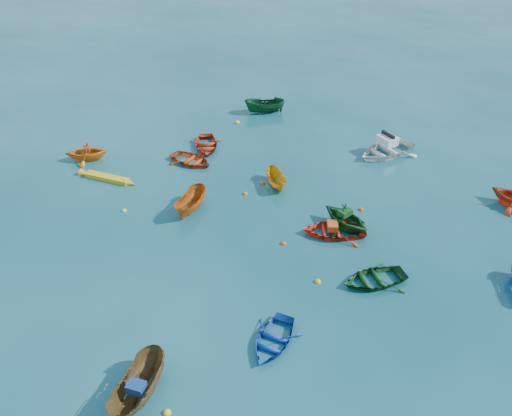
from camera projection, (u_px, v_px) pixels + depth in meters
The scene contains 26 objects.
ground at pixel (204, 263), 24.90m from camera, with size 160.00×160.00×0.00m, color #093C47.
sampan_brown_mid at pixel (141, 397), 18.63m from camera, with size 1.29×3.41×1.32m, color brown.
dinghy_blue_se at pixel (273, 343), 20.74m from camera, with size 2.05×2.87×0.60m, color #0E3EB0.
dinghy_orange_w at pixel (88, 160), 33.59m from camera, with size 2.35×2.73×1.44m, color orange.
sampan_yellow_mid at pixel (276, 186), 30.88m from camera, with size 0.98×2.59×1.00m, color orange.
dinghy_green_e at pixel (373, 282), 23.76m from camera, with size 2.24×3.14×0.65m, color #104418.
dinghy_red_nw at pixel (191, 163), 33.24m from camera, with size 2.22×3.10×0.64m, color #BA380F.
sampan_orange_n at pixel (192, 210), 28.70m from camera, with size 1.16×3.08×1.19m, color #B85611.
dinghy_green_n at pixel (344, 227), 27.35m from camera, with size 2.53×2.93×1.54m, color #124D1B.
dinghy_red_ne at pixel (333, 234), 26.87m from camera, with size 2.42×3.38×0.70m, color red.
dinghy_red_far at pixel (206, 148), 35.01m from camera, with size 2.31×3.23×0.67m, color red.
sampan_green_far at pixel (265, 113), 40.01m from camera, with size 1.21×3.22×1.24m, color #0F431D.
kayak_yellow at pixel (108, 180), 31.47m from camera, with size 0.55×3.74×0.37m, color gold, non-canonical shape.
motorboat_white at pixel (385, 154), 34.28m from camera, with size 3.12×4.36×1.50m, color white.
tarp_blue_a at pixel (136, 387), 18.05m from camera, with size 0.65×0.49×0.31m, color navy.
tarp_orange_a at pixel (87, 149), 33.11m from camera, with size 0.56×0.43×0.27m, color #AF3A11.
tarp_green_b at pixel (345, 213), 26.88m from camera, with size 0.69×0.53×0.34m, color #114616.
tarp_orange_b at pixel (332, 226), 26.58m from camera, with size 0.72×0.54×0.35m, color #D94916.
buoy_ye_a at pixel (167, 413), 18.08m from camera, with size 0.31×0.31×0.31m, color yellow.
buoy_or_b at pixel (283, 244), 26.16m from camera, with size 0.31×0.31×0.31m, color #E04F0C.
buoy_ye_b at pixel (124, 211), 28.63m from camera, with size 0.30×0.30×0.30m, color yellow.
buoy_or_c at pixel (245, 194), 30.09m from camera, with size 0.31×0.31×0.31m, color #D4640B.
buoy_ye_c at pixel (318, 282), 23.76m from camera, with size 0.32×0.32×0.32m, color yellow.
buoy_or_d at pixel (361, 210), 28.72m from camera, with size 0.31×0.31×0.31m, color #DB4F0B.
buoy_ye_d at pixel (237, 123), 38.40m from camera, with size 0.37×0.37×0.37m, color yellow.
buoy_or_e at pixel (262, 184), 31.10m from camera, with size 0.31×0.31×0.31m, color #D5560B.
Camera 1 is at (12.15, -14.76, 16.40)m, focal length 35.00 mm.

